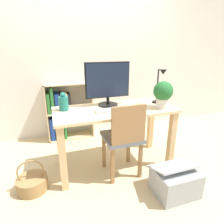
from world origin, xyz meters
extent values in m
plane|color=#CCB284|center=(0.00, 0.00, 0.00)|extent=(10.00, 10.00, 0.00)
cube|color=silver|center=(0.00, 1.14, 1.30)|extent=(8.00, 0.05, 2.60)
cube|color=#D8BC8C|center=(0.00, 0.00, 0.72)|extent=(1.37, 0.60, 0.03)
cube|color=tan|center=(-0.63, -0.25, 0.35)|extent=(0.07, 0.07, 0.71)
cube|color=tan|center=(0.63, -0.25, 0.35)|extent=(0.07, 0.07, 0.71)
cube|color=tan|center=(-0.63, 0.25, 0.35)|extent=(0.07, 0.07, 0.71)
cube|color=tan|center=(0.63, 0.25, 0.35)|extent=(0.07, 0.07, 0.71)
cylinder|color=black|center=(-0.03, 0.15, 0.74)|extent=(0.24, 0.24, 0.02)
cylinder|color=black|center=(-0.03, 0.15, 0.80)|extent=(0.04, 0.04, 0.09)
cube|color=black|center=(-0.03, 0.16, 1.04)|extent=(0.53, 0.02, 0.41)
cube|color=#192338|center=(-0.03, 0.15, 1.04)|extent=(0.51, 0.03, 0.39)
cube|color=#B2B2B7|center=(-0.06, -0.05, 0.74)|extent=(0.37, 0.12, 0.02)
cylinder|color=#1E7266|center=(-0.55, 0.13, 0.81)|extent=(0.10, 0.10, 0.15)
sphere|color=#1E7266|center=(-0.55, 0.13, 0.91)|extent=(0.06, 0.06, 0.06)
cylinder|color=black|center=(0.58, 0.06, 0.75)|extent=(0.10, 0.10, 0.02)
cylinder|color=black|center=(0.58, 0.06, 0.95)|extent=(0.02, 0.02, 0.39)
cylinder|color=black|center=(0.58, 0.01, 1.15)|extent=(0.01, 0.10, 0.01)
cone|color=black|center=(0.58, -0.04, 1.13)|extent=(0.08, 0.08, 0.06)
cylinder|color=silver|center=(0.52, -0.15, 0.79)|extent=(0.14, 0.14, 0.11)
sphere|color=#23662D|center=(0.52, -0.15, 0.94)|extent=(0.22, 0.22, 0.22)
cube|color=slate|center=(0.02, -0.16, 0.45)|extent=(0.40, 0.40, 0.04)
cube|color=olive|center=(0.02, -0.35, 0.67)|extent=(0.36, 0.03, 0.40)
cube|color=olive|center=(-0.14, -0.32, 0.22)|extent=(0.04, 0.04, 0.43)
cube|color=olive|center=(0.19, -0.32, 0.22)|extent=(0.04, 0.04, 0.43)
cube|color=olive|center=(-0.14, 0.00, 0.22)|extent=(0.04, 0.04, 0.43)
cube|color=olive|center=(0.19, 0.00, 0.22)|extent=(0.04, 0.04, 0.43)
cube|color=#D8BC8C|center=(-0.76, 0.97, 0.45)|extent=(0.02, 0.28, 0.89)
cube|color=#D8BC8C|center=(-0.07, 0.97, 0.45)|extent=(0.02, 0.28, 0.89)
cube|color=#D8BC8C|center=(-0.41, 0.97, 0.01)|extent=(0.71, 0.28, 0.02)
cube|color=#D8BC8C|center=(-0.41, 0.97, 0.88)|extent=(0.71, 0.28, 0.02)
cube|color=#D8BC8C|center=(-0.41, 0.97, 0.45)|extent=(0.67, 0.28, 0.02)
cube|color=navy|center=(-0.71, 0.97, 0.20)|extent=(0.07, 0.24, 0.36)
cube|color=navy|center=(-0.64, 0.97, 0.20)|extent=(0.05, 0.24, 0.36)
cube|color=#2D7F38|center=(-0.57, 0.97, 0.21)|extent=(0.06, 0.24, 0.38)
cube|color=#2D7F38|center=(-0.51, 0.97, 0.16)|extent=(0.04, 0.24, 0.29)
cube|color=#2D7F38|center=(-0.72, 0.97, 0.61)|extent=(0.04, 0.24, 0.30)
cube|color=#2D7F38|center=(-0.66, 0.97, 0.65)|extent=(0.04, 0.24, 0.39)
cube|color=navy|center=(-0.60, 0.97, 0.60)|extent=(0.06, 0.24, 0.29)
cube|color=black|center=(-0.53, 0.97, 0.60)|extent=(0.05, 0.24, 0.29)
cube|color=beige|center=(-0.47, 0.97, 0.60)|extent=(0.04, 0.24, 0.29)
cube|color=black|center=(-0.42, 0.97, 0.59)|extent=(0.04, 0.24, 0.28)
cylinder|color=#997547|center=(-0.95, -0.15, 0.07)|extent=(0.30, 0.30, 0.14)
torus|color=#997547|center=(-0.95, -0.15, 0.22)|extent=(0.26, 0.02, 0.26)
cube|color=#999EA3|center=(0.41, -0.66, 0.13)|extent=(0.41, 0.33, 0.26)
cube|color=#999EA3|center=(0.41, -0.59, 0.27)|extent=(0.42, 0.32, 0.13)
camera|label=1|loc=(-0.68, -1.91, 1.39)|focal=30.00mm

